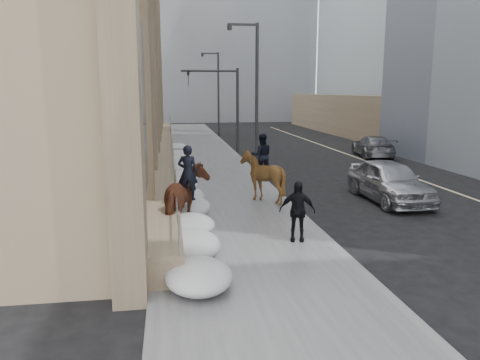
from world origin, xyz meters
The scene contains 16 objects.
ground centered at (0.00, 0.00, 0.00)m, with size 140.00×140.00×0.00m, color black.
sidewalk centered at (0.00, 10.00, 0.06)m, with size 5.00×80.00×0.12m, color #545457.
curb centered at (2.62, 10.00, 0.06)m, with size 0.24×80.00×0.12m, color slate.
lane_line centered at (10.50, 10.00, 0.01)m, with size 0.15×70.00×0.01m, color #BFB78C.
limestone_building centered at (-5.26, 19.96, 8.90)m, with size 6.10×44.00×18.00m.
bg_building_mid centered at (4.00, 60.00, 14.00)m, with size 30.00×12.00×28.00m, color slate.
bg_building_far centered at (-6.00, 72.00, 10.00)m, with size 24.00×12.00×20.00m, color gray.
streetlight_mid centered at (2.74, 14.00, 4.58)m, with size 1.71×0.24×8.00m.
streetlight_far centered at (2.74, 34.00, 4.58)m, with size 1.71×0.24×8.00m.
traffic_signal centered at (2.07, 22.00, 4.00)m, with size 4.10×0.22×6.00m.
snow_bank centered at (-1.42, 8.11, 0.47)m, with size 1.70×18.10×0.76m.
mounted_horse_left centered at (-1.48, 2.49, 1.19)m, with size 1.71×2.60×2.67m.
mounted_horse_right centered at (1.63, 6.02, 1.23)m, with size 1.74×1.92×2.66m.
pedestrian centered at (1.65, 0.97, 1.01)m, with size 1.04×0.43×1.77m, color black.
car_silver centered at (6.81, 5.69, 0.84)m, with size 1.99×4.95×1.69m, color #B3B5BB.
car_grey centered at (11.68, 18.01, 0.72)m, with size 2.01×4.95×1.44m, color slate.
Camera 1 is at (-1.96, -11.75, 4.43)m, focal length 35.00 mm.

